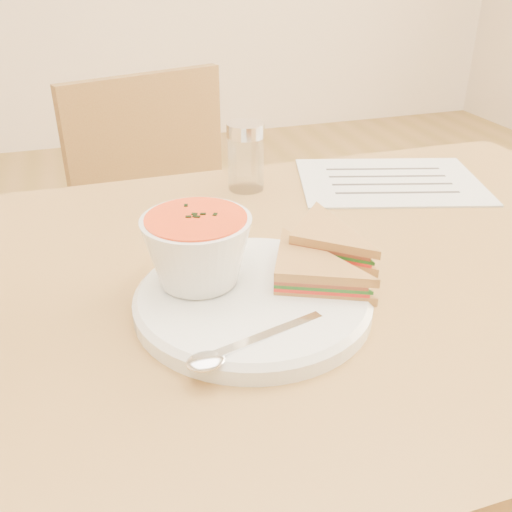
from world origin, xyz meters
name	(u,v)px	position (x,y,z in m)	size (l,w,h in m)	color
dining_table	(313,474)	(0.00, 0.00, 0.38)	(1.00, 0.70, 0.75)	brown
chair_far	(192,279)	(-0.07, 0.55, 0.42)	(0.38, 0.38, 0.85)	brown
plate	(253,301)	(-0.12, -0.07, 0.76)	(0.25, 0.25, 0.02)	white
soup_bowl	(198,253)	(-0.17, -0.03, 0.81)	(0.11, 0.11, 0.08)	white
sandwich_half_a	(274,287)	(-0.10, -0.08, 0.78)	(0.11, 0.11, 0.03)	#BE8D43
sandwich_half_b	(289,248)	(-0.06, -0.03, 0.79)	(0.10, 0.10, 0.03)	#BE8D43
spoon	(256,341)	(-0.14, -0.15, 0.77)	(0.18, 0.04, 0.01)	silver
paper_menu	(390,181)	(0.20, 0.21, 0.75)	(0.29, 0.21, 0.00)	silver
condiment_shaker	(246,157)	(-0.03, 0.26, 0.80)	(0.06, 0.06, 0.10)	silver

